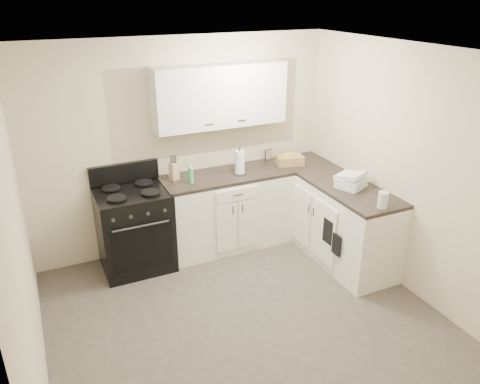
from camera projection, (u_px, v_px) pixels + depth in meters
name	position (u px, v px, depth m)	size (l,w,h in m)	color
floor	(249.00, 324.00, 4.48)	(3.60, 3.60, 0.00)	#473F38
ceiling	(251.00, 54.00, 3.48)	(3.60, 3.60, 0.00)	white
wall_back	(183.00, 147.00, 5.48)	(3.60, 3.60, 0.00)	beige
wall_right	(411.00, 174.00, 4.67)	(3.60, 3.60, 0.00)	beige
wall_left	(20.00, 252.00, 3.29)	(3.60, 3.60, 0.00)	beige
wall_front	(398.00, 337.00, 2.48)	(3.60, 3.60, 0.00)	beige
base_cabinets_back	(227.00, 211.00, 5.71)	(1.55, 0.60, 0.90)	white
base_cabinets_right	(331.00, 217.00, 5.58)	(0.60, 1.90, 0.90)	white
countertop_back	(226.00, 176.00, 5.52)	(1.55, 0.60, 0.04)	black
countertop_right	(334.00, 180.00, 5.40)	(0.60, 1.90, 0.04)	black
upper_cabinets	(220.00, 96.00, 5.28)	(1.55, 0.30, 0.70)	white
stove	(135.00, 230.00, 5.25)	(0.78, 0.66, 0.94)	black
knife_block	(174.00, 171.00, 5.32)	(0.09, 0.08, 0.20)	tan
paper_towel	(240.00, 162.00, 5.48)	(0.12, 0.12, 0.28)	white
soap_bottle	(191.00, 175.00, 5.24)	(0.06, 0.06, 0.18)	#45B357
picture_frame	(268.00, 154.00, 5.97)	(0.10, 0.01, 0.13)	black
wicker_basket	(290.00, 160.00, 5.81)	(0.33, 0.22, 0.11)	tan
countertop_grill	(351.00, 183.00, 5.14)	(0.28, 0.27, 0.10)	silver
glass_jar	(383.00, 200.00, 4.64)	(0.10, 0.10, 0.17)	silver
oven_mitt_near	(336.00, 245.00, 5.00)	(0.02, 0.14, 0.24)	black
oven_mitt_far	(328.00, 231.00, 5.10)	(0.02, 0.16, 0.28)	black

